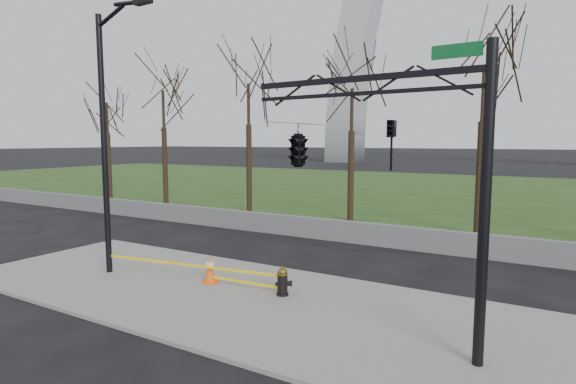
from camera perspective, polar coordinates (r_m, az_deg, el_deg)
The scene contains 10 objects.
ground at distance 12.68m, azimuth -5.35°, elevation -13.22°, with size 500.00×500.00×0.00m, color black.
sidewalk at distance 12.66m, azimuth -5.35°, elevation -13.01°, with size 18.00×6.00×0.10m, color gray.
grass_strip at distance 40.49m, azimuth 20.43°, elevation -0.01°, with size 120.00×40.00×0.06m, color #233C15.
guardrail at distance 19.38m, azimuth 8.71°, elevation -5.00°, with size 60.00×0.30×0.90m, color #59595B.
tree_row at distance 22.51m, azimuth 14.79°, elevation 5.80°, with size 47.76×4.00×8.20m.
fire_hydrant at distance 12.63m, azimuth -0.64°, elevation -11.03°, with size 0.50×0.35×0.80m.
traffic_cone at distance 13.84m, azimuth -9.64°, elevation -9.45°, with size 0.52×0.52×0.78m.
street_light at distance 15.19m, azimuth -21.35°, elevation 7.63°, with size 2.39×0.30×8.21m.
traffic_signal_mast at distance 10.04m, azimuth 4.92°, elevation 5.79°, with size 5.09×2.51×6.00m.
caution_tape at distance 13.74m, azimuth -10.31°, elevation -9.43°, with size 5.89×0.90×0.41m.
Camera 1 is at (7.05, -9.65, 4.24)m, focal length 28.80 mm.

